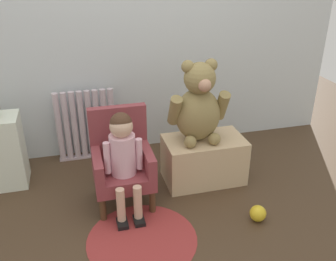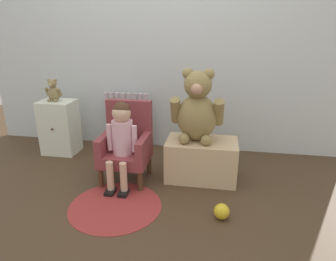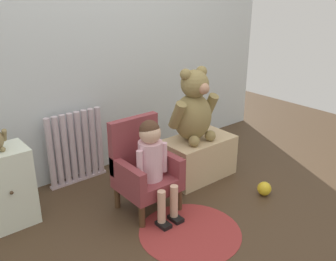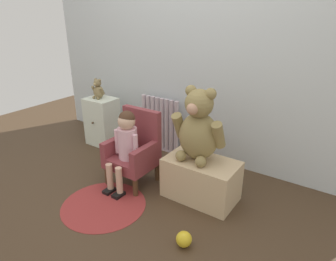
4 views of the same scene
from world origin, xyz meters
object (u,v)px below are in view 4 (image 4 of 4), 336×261
child_figure (126,139)px  large_teddy_bear (199,128)px  low_bench (201,179)px  radiator (160,124)px  toy_ball (184,239)px  small_dresser (102,121)px  child_armchair (135,150)px  floor_rug (104,205)px  small_teddy_bear (98,90)px

child_figure → large_teddy_bear: bearing=20.5°
child_figure → low_bench: (0.64, 0.20, -0.28)m
radiator → toy_ball: size_ratio=5.54×
radiator → small_dresser: 0.69m
small_dresser → child_figure: bearing=-31.7°
small_dresser → large_teddy_bear: (1.43, -0.30, 0.34)m
child_armchair → child_figure: 0.18m
child_armchair → small_dresser: bearing=153.9°
small_dresser → large_teddy_bear: size_ratio=0.92×
large_teddy_bear → child_armchair: bearing=-169.4°
toy_ball → small_dresser: bearing=152.0°
small_dresser → child_figure: 1.01m
small_dresser → child_armchair: bearing=-26.1°
floor_rug → toy_ball: (0.78, -0.01, 0.05)m
low_bench → floor_rug: low_bench is taller
radiator → large_teddy_bear: size_ratio=1.00×
radiator → toy_ball: bearing=-48.2°
large_teddy_bear → child_figure: bearing=-159.5°
small_dresser → low_bench: (1.48, -0.32, -0.10)m
large_teddy_bear → radiator: bearing=144.6°
small_dresser → toy_ball: size_ratio=5.06×
large_teddy_bear → floor_rug: large_teddy_bear is taller
small_dresser → large_teddy_bear: bearing=-12.0°
radiator → small_teddy_bear: (-0.66, -0.26, 0.35)m
small_teddy_bear → floor_rug: small_teddy_bear is taller
child_armchair → small_teddy_bear: bearing=154.6°
radiator → toy_ball: 1.55m
large_teddy_bear → small_teddy_bear: 1.48m
low_bench → floor_rug: (-0.59, -0.55, -0.17)m
child_armchair → small_teddy_bear: small_teddy_bear is taller
large_teddy_bear → toy_ball: bearing=-68.0°
child_armchair → floor_rug: 0.55m
child_figure → floor_rug: bearing=-83.1°
radiator → child_figure: size_ratio=0.86×
low_bench → small_teddy_bear: small_teddy_bear is taller
small_teddy_bear → floor_rug: 1.41m
child_figure → low_bench: bearing=17.5°
low_bench → small_teddy_bear: bearing=168.0°
radiator → toy_ball: radiator is taller
child_figure → small_teddy_bear: size_ratio=3.13×
floor_rug → low_bench: bearing=42.9°
child_figure → radiator: bearing=104.5°
radiator → low_bench: size_ratio=1.01×
toy_ball → floor_rug: bearing=179.1°
radiator → floor_rug: radiator is taller
low_bench → child_armchair: bearing=-171.9°
small_dresser → toy_ball: small_dresser is taller
child_figure → toy_ball: (0.82, -0.36, -0.40)m
low_bench → large_teddy_bear: bearing=160.6°
child_figure → low_bench: child_figure is taller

